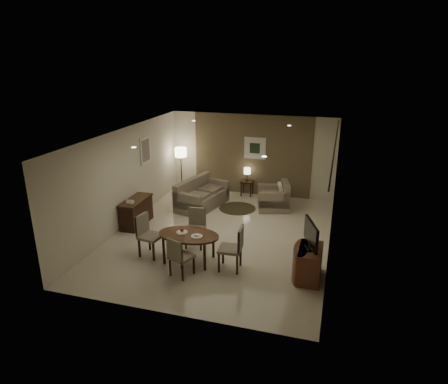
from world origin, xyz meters
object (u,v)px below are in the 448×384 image
(chair_left, at_px, (151,236))
(armchair, at_px, (273,196))
(console_desk, at_px, (136,212))
(dining_table, at_px, (189,247))
(chair_near, at_px, (182,256))
(chair_right, at_px, (230,248))
(tv_cabinet, at_px, (310,263))
(floor_lamp, at_px, (181,170))
(sofa, at_px, (202,194))
(chair_far, at_px, (195,229))
(side_table, at_px, (247,188))

(chair_left, distance_m, armchair, 4.43)
(console_desk, distance_m, dining_table, 2.63)
(chair_near, bearing_deg, chair_right, -129.66)
(tv_cabinet, bearing_deg, floor_lamp, 136.63)
(floor_lamp, bearing_deg, chair_near, -67.84)
(sofa, xyz_separation_m, armchair, (2.16, 0.46, -0.01))
(sofa, bearing_deg, floor_lamp, 58.72)
(chair_far, xyz_separation_m, chair_left, (-0.84, -0.73, 0.03))
(chair_right, height_order, side_table, chair_right)
(tv_cabinet, height_order, armchair, armchair)
(console_desk, relative_size, tv_cabinet, 1.33)
(tv_cabinet, bearing_deg, dining_table, -179.79)
(tv_cabinet, xyz_separation_m, side_table, (-2.49, 4.75, -0.09))
(chair_near, relative_size, chair_far, 0.95)
(dining_table, distance_m, side_table, 4.77)
(armchair, height_order, floor_lamp, floor_lamp)
(tv_cabinet, xyz_separation_m, chair_left, (-3.69, -0.02, 0.16))
(floor_lamp, bearing_deg, chair_left, -76.79)
(chair_far, height_order, side_table, chair_far)
(side_table, bearing_deg, chair_near, -91.75)
(tv_cabinet, xyz_separation_m, dining_table, (-2.74, -0.01, -0.02))
(chair_near, xyz_separation_m, side_table, (0.16, 5.39, -0.20))
(chair_left, xyz_separation_m, side_table, (1.20, 4.77, -0.25))
(chair_left, bearing_deg, dining_table, -79.88)
(tv_cabinet, height_order, chair_far, chair_far)
(console_desk, xyz_separation_m, chair_left, (1.20, -1.52, 0.13))
(sofa, bearing_deg, console_desk, 158.19)
(chair_far, bearing_deg, floor_lamp, 111.58)
(chair_right, bearing_deg, tv_cabinet, 89.79)
(chair_near, height_order, armchair, chair_near)
(chair_near, distance_m, chair_far, 1.37)
(chair_right, xyz_separation_m, armchair, (0.30, 3.90, -0.08))
(armchair, bearing_deg, chair_right, -18.84)
(chair_left, distance_m, sofa, 3.35)
(tv_cabinet, relative_size, dining_table, 0.63)
(chair_near, distance_m, floor_lamp, 5.54)
(chair_far, bearing_deg, armchair, 60.18)
(armchair, xyz_separation_m, side_table, (-1.06, 0.95, -0.17))
(console_desk, relative_size, chair_right, 1.18)
(chair_near, bearing_deg, dining_table, -62.58)
(tv_cabinet, distance_m, chair_near, 2.74)
(dining_table, xyz_separation_m, chair_far, (-0.11, 0.72, 0.14))
(chair_near, relative_size, side_table, 1.77)
(chair_far, height_order, chair_left, chair_left)
(console_desk, xyz_separation_m, armchair, (3.46, 2.29, 0.05))
(chair_near, bearing_deg, sofa, -56.65)
(armchair, bearing_deg, sofa, -92.38)
(floor_lamp, bearing_deg, sofa, -44.87)
(sofa, relative_size, floor_lamp, 1.18)
(tv_cabinet, bearing_deg, chair_left, -179.70)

